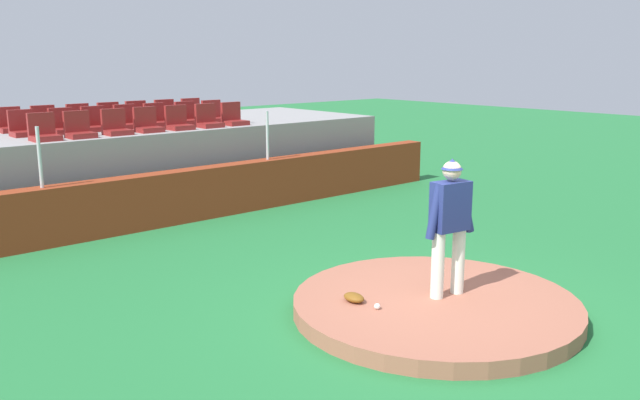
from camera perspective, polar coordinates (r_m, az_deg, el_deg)
ground_plane at (r=8.64m, az=9.77°, el=-9.49°), size 60.00×60.00×0.00m
pitchers_mound at (r=8.60m, az=9.79°, el=-8.88°), size 3.57×3.57×0.20m
pitcher at (r=8.41m, az=11.01°, el=-1.46°), size 0.78×0.33×1.75m
baseball at (r=8.12m, az=4.89°, el=-9.01°), size 0.07×0.07×0.07m
fielding_glove at (r=8.33m, az=2.91°, el=-8.30°), size 0.21×0.31×0.11m
brick_barrier at (r=13.18m, az=-11.75°, el=0.32°), size 13.60×0.40×1.01m
fence_post_left at (r=11.98m, az=-22.78°, el=3.37°), size 0.06×0.06×1.02m
fence_post_right at (r=14.15m, az=-4.51°, el=5.51°), size 0.06×0.06×1.02m
bleacher_platform at (r=15.48m, az=-16.70°, el=3.01°), size 12.06×3.95×1.65m
stadium_chair_0 at (r=13.24m, az=-22.48°, el=5.38°), size 0.48×0.44×0.50m
stadium_chair_1 at (r=13.45m, az=-19.84°, el=5.68°), size 0.48×0.44×0.50m
stadium_chair_2 at (r=13.75m, az=-16.99°, el=6.00°), size 0.48×0.44×0.50m
stadium_chair_3 at (r=14.07m, az=-14.50°, el=6.28°), size 0.48×0.44×0.50m
stadium_chair_4 at (r=14.37m, az=-11.98°, el=6.52°), size 0.48×0.44×0.50m
stadium_chair_5 at (r=14.72m, az=-9.52°, el=6.74°), size 0.48×0.44×0.50m
stadium_chair_6 at (r=15.12m, az=-7.39°, el=6.95°), size 0.48×0.44×0.50m
stadium_chair_7 at (r=14.12m, az=-23.94°, el=5.64°), size 0.48×0.44×0.50m
stadium_chair_8 at (r=14.32m, az=-21.02°, el=5.95°), size 0.48×0.44×0.50m
stadium_chair_9 at (r=14.58m, az=-18.60°, el=6.22°), size 0.48×0.44×0.50m
stadium_chair_10 at (r=14.88m, az=-16.10°, el=6.49°), size 0.48×0.44×0.50m
stadium_chair_11 at (r=15.16m, az=-13.74°, el=6.72°), size 0.48×0.44×0.50m
stadium_chair_12 at (r=15.51m, az=-11.24°, el=6.95°), size 0.48×0.44×0.50m
stadium_chair_13 at (r=15.87m, az=-9.05°, el=7.15°), size 0.48×0.44×0.50m
stadium_chair_14 at (r=14.99m, az=-24.87°, el=5.88°), size 0.48×0.44×0.50m
stadium_chair_15 at (r=15.16m, az=-22.35°, el=6.16°), size 0.48×0.44×0.50m
stadium_chair_16 at (r=15.39m, az=-19.76°, el=6.43°), size 0.48×0.44×0.50m
stadium_chair_17 at (r=15.66m, az=-17.41°, el=6.68°), size 0.48×0.44×0.50m
stadium_chair_18 at (r=15.97m, az=-15.23°, el=6.91°), size 0.48×0.44×0.50m
stadium_chair_19 at (r=16.29m, az=-12.94°, el=7.12°), size 0.48×0.44×0.50m
stadium_chair_20 at (r=16.64m, az=-10.78°, el=7.32°), size 0.48×0.44×0.50m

